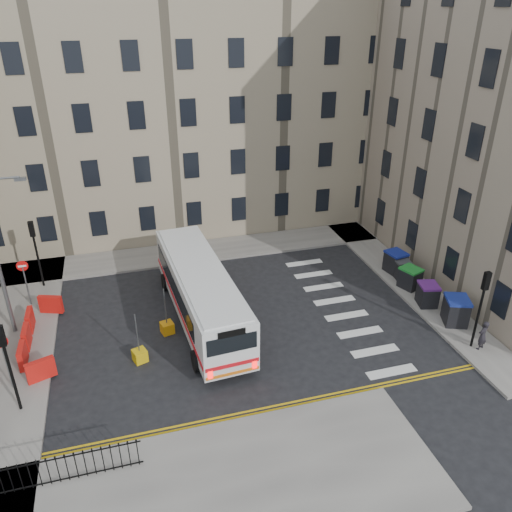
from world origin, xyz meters
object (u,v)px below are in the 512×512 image
wheelie_bin_b (428,294)px  wheelie_bin_d (402,269)px  bollard_chevron (140,356)px  wheelie_bin_a (456,310)px  wheelie_bin_c (410,278)px  bus (200,291)px  wheelie_bin_e (395,262)px  pedestrian (483,335)px  bollard_yellow (167,328)px

wheelie_bin_b → wheelie_bin_d: size_ratio=1.17×
bollard_chevron → wheelie_bin_a: bearing=-5.3°
wheelie_bin_c → bollard_chevron: (-15.73, -2.37, -0.48)m
bollard_chevron → bus: bearing=37.8°
wheelie_bin_e → wheelie_bin_b: bearing=-103.8°
wheelie_bin_c → bollard_chevron: wheelie_bin_c is taller
wheelie_bin_c → wheelie_bin_a: bearing=-105.9°
wheelie_bin_a → pedestrian: size_ratio=1.06×
wheelie_bin_c → pedestrian: size_ratio=0.91×
wheelie_bin_c → bus: bearing=158.1°
bollard_yellow → bollard_chevron: (-1.51, -1.92, 0.00)m
wheelie_bin_d → bollard_yellow: wheelie_bin_d is taller
wheelie_bin_c → bollard_yellow: 14.23m
bus → wheelie_bin_a: 13.31m
wheelie_bin_a → wheelie_bin_c: bearing=115.4°
wheelie_bin_a → wheelie_bin_b: size_ratio=1.22×
bus → pedestrian: bearing=-31.1°
wheelie_bin_b → wheelie_bin_d: bearing=98.7°
wheelie_bin_e → bollard_yellow: (-14.39, -2.42, -0.53)m
bus → wheelie_bin_b: 12.46m
bus → bollard_chevron: bus is taller
bus → wheelie_bin_b: bearing=-14.1°
wheelie_bin_a → wheelie_bin_e: 5.83m
wheelie_bin_e → wheelie_bin_a: bearing=-98.8°
bus → wheelie_bin_d: bus is taller
wheelie_bin_d → wheelie_bin_e: wheelie_bin_e is taller
wheelie_bin_d → bollard_yellow: (-14.41, -1.69, -0.42)m
wheelie_bin_c → wheelie_bin_d: size_ratio=1.23×
wheelie_bin_c → pedestrian: 6.14m
wheelie_bin_b → wheelie_bin_c: bearing=101.2°
wheelie_bin_b → wheelie_bin_c: 1.92m
wheelie_bin_e → bus: bearing=177.6°
wheelie_bin_a → bollard_chevron: size_ratio=2.73×
bollard_yellow → wheelie_bin_a: bearing=-13.2°
wheelie_bin_d → bollard_chevron: bearing=-159.1°
bus → pedestrian: (12.46, -6.42, -0.82)m
wheelie_bin_b → bollard_chevron: bearing=-164.7°
bus → wheelie_bin_c: bus is taller
wheelie_bin_c → bollard_yellow: wheelie_bin_c is taller
wheelie_bin_e → bollard_chevron: bearing=-174.8°
wheelie_bin_b → wheelie_bin_c: wheelie_bin_b is taller
wheelie_bin_b → wheelie_bin_e: 3.90m
wheelie_bin_d → bollard_chevron: (-15.92, -3.61, -0.42)m
bus → wheelie_bin_d: size_ratio=9.85×
bus → wheelie_bin_b: size_ratio=8.38×
bus → wheelie_bin_a: (12.61, -4.15, -0.86)m
wheelie_bin_a → bollard_chevron: (-16.04, 1.49, -0.58)m
wheelie_bin_c → bollard_yellow: size_ratio=2.36×
bus → wheelie_bin_d: (12.49, 0.95, -1.02)m
bollard_yellow → wheelie_bin_b: bearing=-5.9°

